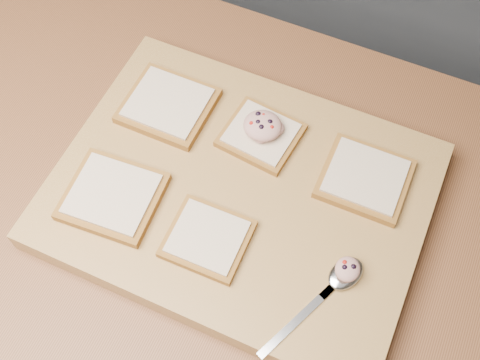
{
  "coord_description": "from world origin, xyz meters",
  "views": [
    {
      "loc": [
        0.12,
        -0.35,
        1.72
      ],
      "look_at": [
        -0.05,
        0.03,
        0.97
      ],
      "focal_mm": 45.0,
      "sensor_mm": 36.0,
      "label": 1
    }
  ],
  "objects_px": {
    "cutting_board": "(240,195)",
    "bread_far_center": "(261,135)",
    "tuna_salad_dollop": "(263,126)",
    "spoon": "(339,280)"
  },
  "relations": [
    {
      "from": "bread_far_center",
      "to": "spoon",
      "type": "height_order",
      "value": "bread_far_center"
    },
    {
      "from": "cutting_board",
      "to": "spoon",
      "type": "distance_m",
      "value": 0.2
    },
    {
      "from": "cutting_board",
      "to": "tuna_salad_dollop",
      "type": "height_order",
      "value": "tuna_salad_dollop"
    },
    {
      "from": "cutting_board",
      "to": "bread_far_center",
      "type": "bearing_deg",
      "value": 94.41
    },
    {
      "from": "spoon",
      "to": "bread_far_center",
      "type": "bearing_deg",
      "value": 137.54
    },
    {
      "from": "cutting_board",
      "to": "tuna_salad_dollop",
      "type": "relative_size",
      "value": 9.16
    },
    {
      "from": "bread_far_center",
      "to": "tuna_salad_dollop",
      "type": "height_order",
      "value": "tuna_salad_dollop"
    },
    {
      "from": "cutting_board",
      "to": "bread_far_center",
      "type": "height_order",
      "value": "bread_far_center"
    },
    {
      "from": "cutting_board",
      "to": "tuna_salad_dollop",
      "type": "xyz_separation_m",
      "value": [
        -0.01,
        0.1,
        0.05
      ]
    },
    {
      "from": "bread_far_center",
      "to": "cutting_board",
      "type": "bearing_deg",
      "value": -85.59
    }
  ]
}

